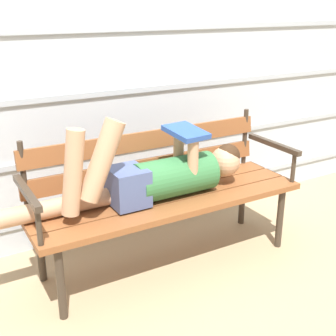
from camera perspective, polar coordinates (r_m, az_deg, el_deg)
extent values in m
plane|color=tan|center=(2.84, 0.60, -12.35)|extent=(12.00, 12.00, 0.00)
cube|color=#B2BCC6|center=(3.00, -5.87, 13.48)|extent=(5.49, 0.06, 2.37)
cube|color=#A3ADB7|center=(3.24, -4.99, -4.17)|extent=(5.49, 0.02, 0.04)
cube|color=#A3ADB7|center=(3.10, -5.21, 2.49)|extent=(5.49, 0.02, 0.04)
cube|color=#A3ADB7|center=(3.00, -5.45, 9.68)|extent=(5.49, 0.02, 0.04)
cube|color=#A3ADB7|center=(2.96, -5.72, 17.21)|extent=(5.49, 0.02, 0.04)
cube|color=brown|center=(2.55, 1.88, -5.31)|extent=(1.67, 0.16, 0.04)
cube|color=brown|center=(2.68, 0.00, -3.97)|extent=(1.67, 0.16, 0.04)
cube|color=brown|center=(2.82, -1.69, -2.75)|extent=(1.67, 0.16, 0.04)
cube|color=brown|center=(2.84, -2.50, 0.13)|extent=(1.60, 0.05, 0.11)
cube|color=brown|center=(2.78, -2.55, 3.58)|extent=(1.60, 0.05, 0.11)
cylinder|color=#382D23|center=(2.57, -17.89, -0.93)|extent=(0.03, 0.03, 0.39)
cylinder|color=#382D23|center=(3.22, 9.74, 3.96)|extent=(0.03, 0.03, 0.39)
cylinder|color=#382D23|center=(2.39, -13.49, -14.09)|extent=(0.04, 0.04, 0.41)
cylinder|color=#382D23|center=(3.05, 14.05, -6.21)|extent=(0.04, 0.04, 0.41)
cylinder|color=#382D23|center=(2.72, -15.94, -9.84)|extent=(0.04, 0.04, 0.41)
cylinder|color=#382D23|center=(3.31, 9.43, -3.67)|extent=(0.04, 0.04, 0.41)
cube|color=#382D23|center=(2.34, -17.54, -2.95)|extent=(0.04, 0.48, 0.03)
cylinder|color=#382D23|center=(2.20, -16.10, -7.12)|extent=(0.03, 0.03, 0.20)
cube|color=#382D23|center=(3.06, 13.28, 2.95)|extent=(0.04, 0.48, 0.03)
cylinder|color=#382D23|center=(2.96, 15.66, 0.10)|extent=(0.03, 0.03, 0.20)
cylinder|color=#33703D|center=(2.65, 0.86, -1.10)|extent=(0.49, 0.23, 0.23)
cube|color=#475684|center=(2.52, -5.15, -2.35)|extent=(0.20, 0.22, 0.21)
sphere|color=tan|center=(2.83, 7.25, 0.81)|extent=(0.19, 0.19, 0.19)
sphere|color=#382314|center=(2.83, 7.60, 1.51)|extent=(0.16, 0.16, 0.16)
cylinder|color=tan|center=(2.34, -8.40, 0.94)|extent=(0.28, 0.11, 0.45)
cylinder|color=tan|center=(2.30, -11.97, -0.61)|extent=(0.15, 0.09, 0.46)
cylinder|color=tan|center=(2.46, -16.41, -5.37)|extent=(0.84, 0.10, 0.10)
cylinder|color=tan|center=(2.58, 3.19, 1.21)|extent=(0.06, 0.06, 0.25)
cylinder|color=tan|center=(2.71, 1.36, 2.17)|extent=(0.06, 0.06, 0.25)
cube|color=#284C9E|center=(2.60, 2.29, 4.62)|extent=(0.20, 0.27, 0.06)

